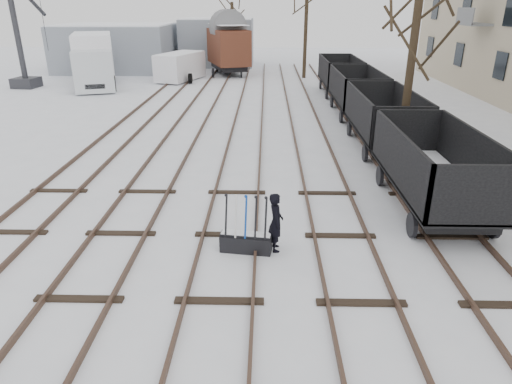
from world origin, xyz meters
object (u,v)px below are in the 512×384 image
Objects in this scene: worker at (276,222)px; lorry at (94,60)px; box_van_wagon at (228,46)px; panel_van at (180,66)px; freight_wagon_a at (432,180)px; ground_frame at (246,241)px; crane at (23,57)px.

worker is 28.04m from lorry.
box_van_wagon is 5.19m from panel_van.
ground_frame is at bearing -153.25° from freight_wagon_a.
crane reaches higher than box_van_wagon.
panel_van is at bearing 9.18° from worker.
worker is 5.48m from freight_wagon_a.
ground_frame is 0.96× the size of worker.
crane reaches higher than lorry.
ground_frame is 0.24× the size of box_van_wagon.
box_van_wagon is at bearing 32.08° from crane.
ground_frame is 6.22m from freight_wagon_a.
box_van_wagon is 1.14× the size of panel_van.
crane is at bearing -173.16° from box_van_wagon.
panel_van is (-3.64, -3.45, -1.31)m from box_van_wagon.
crane is (-14.60, -6.90, -0.27)m from box_van_wagon.
lorry is at bearing -165.43° from box_van_wagon.
lorry reaches higher than ground_frame.
lorry reaches higher than worker.
crane is at bearing 31.53° from worker.
freight_wagon_a is (4.77, 2.68, 0.15)m from worker.
box_van_wagon reaches higher than lorry.
crane is (-4.98, -0.65, 0.24)m from lorry.
panel_van is (-12.04, 24.80, 0.21)m from freight_wagon_a.
box_van_wagon is 0.71× the size of lorry.
freight_wagon_a is at bearing -36.09° from crane.
worker reaches higher than ground_frame.
ground_frame is 0.18× the size of crane.
lorry is (-13.24, 24.69, 1.16)m from worker.
worker is at bearing 15.72° from ground_frame.
worker is (0.75, 0.10, 0.49)m from ground_frame.
crane reaches higher than freight_wagon_a.
worker is at bearing -46.05° from crane.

